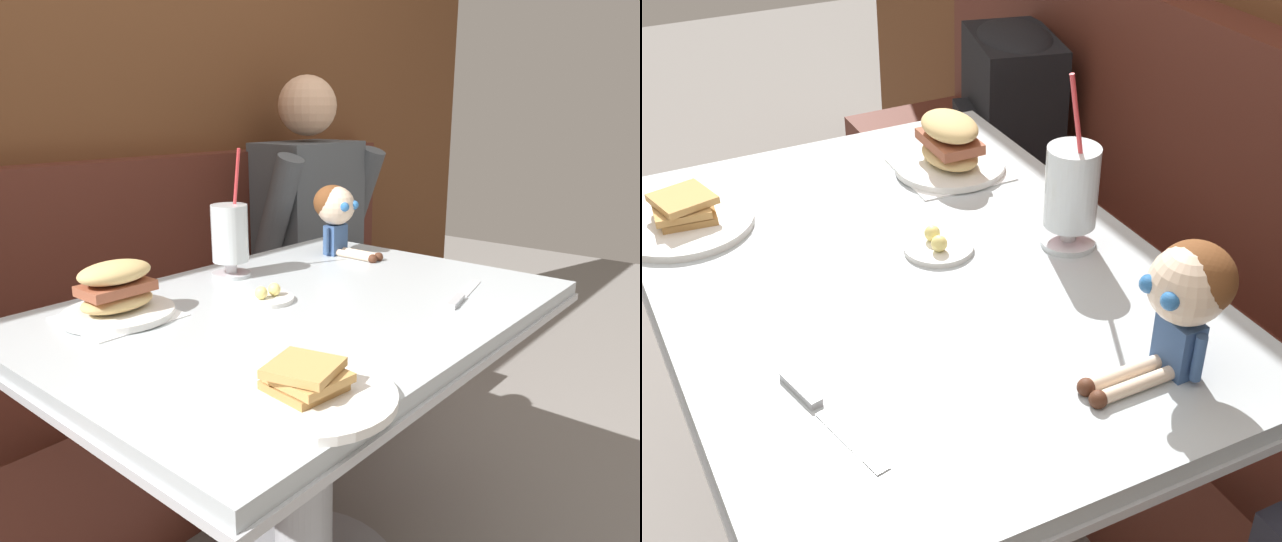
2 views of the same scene
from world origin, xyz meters
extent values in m
cube|color=#512319|center=(0.00, 0.77, 0.23)|extent=(2.60, 0.48, 0.45)
cube|color=#512319|center=(0.00, 0.96, 0.73)|extent=(2.60, 0.10, 0.55)
cube|color=#B2BCC1|center=(0.00, 0.18, 0.72)|extent=(1.10, 0.80, 0.03)
cube|color=#B7BABF|center=(0.00, 0.18, 0.70)|extent=(1.11, 0.81, 0.02)
cylinder|color=#A5A8AD|center=(0.00, 0.18, 0.37)|extent=(0.14, 0.14, 0.65)
cylinder|color=white|center=(-0.32, -0.12, 0.75)|extent=(0.25, 0.25, 0.01)
cube|color=#B78447|center=(-0.32, -0.11, 0.76)|extent=(0.10, 0.10, 0.01)
cube|color=tan|center=(-0.32, -0.12, 0.78)|extent=(0.10, 0.10, 0.01)
cube|color=tan|center=(-0.32, -0.11, 0.79)|extent=(0.12, 0.12, 0.01)
cylinder|color=silver|center=(0.04, 0.45, 0.74)|extent=(0.10, 0.10, 0.01)
cylinder|color=silver|center=(0.04, 0.45, 0.77)|extent=(0.03, 0.03, 0.03)
cylinder|color=silver|center=(0.04, 0.45, 0.85)|extent=(0.09, 0.09, 0.14)
cylinder|color=pink|center=(0.04, 0.45, 0.84)|extent=(0.08, 0.08, 0.13)
cylinder|color=#DB383D|center=(0.06, 0.45, 0.95)|extent=(0.01, 0.05, 0.22)
cube|color=white|center=(-0.30, 0.40, 0.74)|extent=(0.20, 0.20, 0.00)
cylinder|color=white|center=(-0.30, 0.40, 0.75)|extent=(0.22, 0.22, 0.01)
ellipsoid|color=tan|center=(-0.30, 0.40, 0.77)|extent=(0.15, 0.10, 0.04)
cube|color=#995138|center=(-0.30, 0.40, 0.80)|extent=(0.14, 0.09, 0.02)
ellipsoid|color=tan|center=(-0.30, 0.40, 0.83)|extent=(0.15, 0.10, 0.04)
cylinder|color=white|center=(-0.04, 0.25, 0.74)|extent=(0.12, 0.12, 0.01)
sphere|color=#F4E07A|center=(-0.06, 0.24, 0.76)|extent=(0.03, 0.03, 0.03)
sphere|color=#F4E07A|center=(-0.02, 0.24, 0.76)|extent=(0.03, 0.03, 0.03)
cube|color=silver|center=(0.33, -0.05, 0.74)|extent=(0.14, 0.05, 0.00)
cube|color=#B2B5BA|center=(0.21, -0.08, 0.75)|extent=(0.09, 0.04, 0.01)
cube|color=#385689|center=(0.40, 0.40, 0.78)|extent=(0.06, 0.04, 0.08)
sphere|color=beige|center=(0.40, 0.40, 0.88)|extent=(0.11, 0.11, 0.11)
ellipsoid|color=brown|center=(0.40, 0.42, 0.89)|extent=(0.11, 0.11, 0.10)
sphere|color=#2D6BB2|center=(0.38, 0.36, 0.88)|extent=(0.03, 0.03, 0.03)
sphere|color=#2D6BB2|center=(0.42, 0.36, 0.88)|extent=(0.03, 0.03, 0.03)
cylinder|color=beige|center=(0.38, 0.32, 0.75)|extent=(0.02, 0.12, 0.02)
cylinder|color=beige|center=(0.41, 0.32, 0.75)|extent=(0.02, 0.12, 0.02)
sphere|color=#4C2819|center=(0.38, 0.26, 0.75)|extent=(0.03, 0.03, 0.03)
sphere|color=#4C2819|center=(0.41, 0.26, 0.75)|extent=(0.03, 0.03, 0.03)
cylinder|color=#385689|center=(0.36, 0.40, 0.79)|extent=(0.02, 0.02, 0.07)
cylinder|color=#385689|center=(0.44, 0.40, 0.79)|extent=(0.02, 0.02, 0.07)
cube|color=black|center=(-0.73, 0.79, 0.64)|extent=(0.34, 0.27, 0.38)
cube|color=black|center=(-0.73, 0.67, 0.56)|extent=(0.22, 0.10, 0.17)
ellipsoid|color=black|center=(-0.73, 0.79, 0.82)|extent=(0.32, 0.25, 0.07)
camera|label=1|loc=(-0.89, -0.62, 1.14)|focal=32.99mm
camera|label=2|loc=(1.12, -0.30, 1.53)|focal=49.48mm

